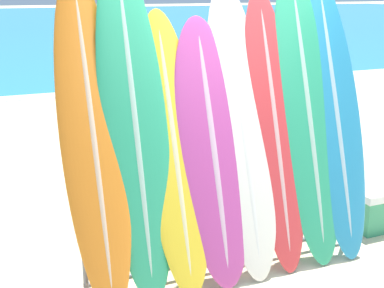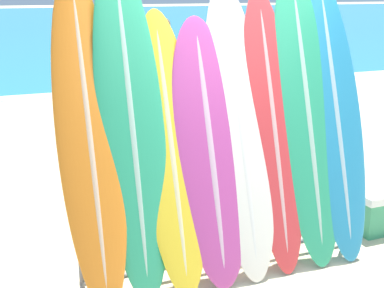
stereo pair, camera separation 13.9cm
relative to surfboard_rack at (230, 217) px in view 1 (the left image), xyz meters
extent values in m
cube|color=white|center=(0.18, 8.49, -0.47)|extent=(120.00, 0.60, 0.01)
cylinder|color=slate|center=(-1.23, 0.00, -0.04)|extent=(0.04, 0.04, 0.88)
cylinder|color=slate|center=(1.23, 0.00, -0.04)|extent=(0.04, 0.04, 0.88)
cylinder|color=slate|center=(0.00, 0.00, 0.38)|extent=(2.50, 0.04, 0.04)
cylinder|color=slate|center=(0.00, 0.00, -0.36)|extent=(2.50, 0.04, 0.04)
ellipsoid|color=orange|center=(-1.10, 0.08, 0.76)|extent=(0.48, 0.89, 2.48)
ellipsoid|color=beige|center=(-1.10, 0.08, 0.76)|extent=(0.09, 0.87, 2.38)
ellipsoid|color=#289E70|center=(-0.77, 0.09, 0.82)|extent=(0.52, 0.79, 2.60)
ellipsoid|color=#9AC3B3|center=(-0.77, 0.09, 0.82)|extent=(0.09, 0.77, 2.49)
ellipsoid|color=yellow|center=(-0.47, 0.05, 0.61)|extent=(0.50, 0.81, 2.18)
ellipsoid|color=beige|center=(-0.47, 0.05, 0.61)|extent=(0.09, 0.79, 2.09)
ellipsoid|color=#B23D8E|center=(-0.15, 0.03, 0.58)|extent=(0.60, 0.77, 2.12)
ellipsoid|color=#CAA1BE|center=(-0.15, 0.03, 0.58)|extent=(0.11, 0.75, 2.04)
ellipsoid|color=silver|center=(0.14, 0.07, 0.71)|extent=(0.55, 0.86, 2.37)
ellipsoid|color=silver|center=(0.14, 0.07, 0.71)|extent=(0.10, 0.84, 2.28)
ellipsoid|color=red|center=(0.44, 0.06, 0.69)|extent=(0.48, 0.79, 2.33)
ellipsoid|color=#D59E9F|center=(0.44, 0.06, 0.69)|extent=(0.09, 0.77, 2.24)
ellipsoid|color=#289E70|center=(0.78, 0.08, 0.77)|extent=(0.57, 0.86, 2.50)
ellipsoid|color=#9AC3B3|center=(0.78, 0.08, 0.77)|extent=(0.10, 0.84, 2.40)
ellipsoid|color=teal|center=(1.07, 0.08, 0.76)|extent=(0.55, 0.88, 2.47)
ellipsoid|color=#98BACC|center=(1.07, 0.08, 0.76)|extent=(0.10, 0.86, 2.37)
cylinder|color=#846047|center=(1.52, 5.82, -0.05)|extent=(0.12, 0.12, 0.86)
cylinder|color=#846047|center=(1.34, 5.85, -0.05)|extent=(0.12, 0.12, 0.86)
cube|color=gold|center=(1.43, 5.83, 0.25)|extent=(0.26, 0.18, 0.26)
cube|color=white|center=(1.43, 5.83, 0.71)|extent=(0.28, 0.20, 0.67)
sphere|color=#846047|center=(1.43, 5.83, 1.21)|extent=(0.24, 0.24, 0.24)
cylinder|color=#A87A5B|center=(2.46, 5.79, -0.09)|extent=(0.11, 0.11, 0.77)
cylinder|color=#A87A5B|center=(2.44, 5.63, -0.09)|extent=(0.11, 0.11, 0.77)
cube|color=gold|center=(2.45, 5.71, 0.18)|extent=(0.16, 0.23, 0.23)
cube|color=#2D333D|center=(2.45, 5.71, 0.60)|extent=(0.17, 0.25, 0.61)
sphere|color=#A87A5B|center=(2.45, 5.71, 1.04)|extent=(0.22, 0.22, 0.22)
cube|color=#389366|center=(1.76, 0.16, -0.31)|extent=(0.54, 0.37, 0.34)
cube|color=white|center=(1.76, 0.16, -0.10)|extent=(0.56, 0.39, 0.07)
camera|label=1|loc=(-1.91, -3.67, 1.84)|focal=50.00mm
camera|label=2|loc=(-1.78, -3.72, 1.84)|focal=50.00mm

